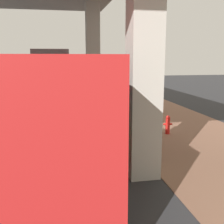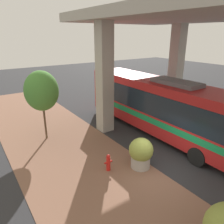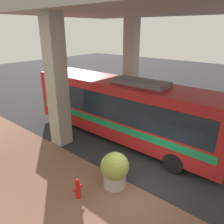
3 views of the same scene
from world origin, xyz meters
The scene contains 5 objects.
ground_plane centered at (0.00, 0.00, 0.00)m, with size 80.00×80.00×0.00m, color #2D2D30.
overpass centered at (4.00, 0.00, 6.83)m, with size 9.40×19.78×7.81m.
bus centered at (3.18, 3.45, 2.08)m, with size 2.69×12.34×3.85m.
fire_hydrant centered at (-2.05, 1.63, 0.46)m, with size 0.43×0.21×0.90m.
planter_middle centered at (-0.54, 0.95, 0.83)m, with size 1.22×1.22×1.60m.
Camera 3 is at (-6.58, -3.91, 6.40)m, focal length 35.00 mm.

